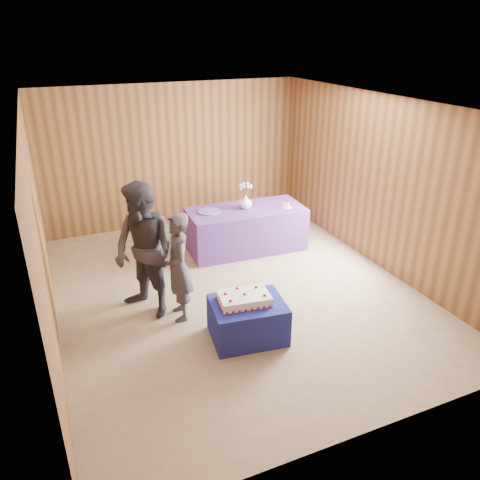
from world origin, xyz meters
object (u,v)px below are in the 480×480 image
sheet_cake (244,298)px  guest_right (144,252)px  serving_table (246,229)px  guest_left (178,267)px  vase (245,202)px  cake_table (248,320)px

sheet_cake → guest_right: bearing=141.2°
serving_table → guest_left: (-1.68, -1.61, 0.37)m
serving_table → vase: (0.00, 0.03, 0.49)m
vase → sheet_cake: bearing=-114.2°
vase → guest_right: guest_right is taller
cake_table → serving_table: (1.04, 2.41, 0.12)m
cake_table → vase: (1.05, 2.44, 0.62)m
guest_left → vase: bearing=139.9°
serving_table → vase: bearing=92.1°
vase → guest_left: 2.36m
vase → guest_right: bearing=-146.1°
guest_left → guest_right: guest_right is taller
cake_table → sheet_cake: 0.31m
guest_left → guest_right: (-0.37, 0.27, 0.18)m
cake_table → guest_left: 1.13m
serving_table → sheet_cake: bearing=-111.4°
serving_table → guest_left: guest_left is taller
sheet_cake → vase: bearing=73.4°
vase → cake_table: bearing=-113.2°
serving_table → guest_right: guest_right is taller
cake_table → serving_table: bearing=74.1°
sheet_cake → guest_right: guest_right is taller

